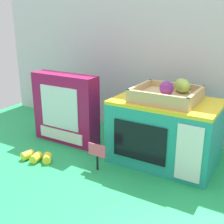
{
  "coord_description": "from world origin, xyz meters",
  "views": [
    {
      "loc": [
        0.55,
        -0.95,
        0.53
      ],
      "look_at": [
        -0.02,
        -0.01,
        0.16
      ],
      "focal_mm": 46.87,
      "sensor_mm": 36.0,
      "label": 1
    }
  ],
  "objects_px": {
    "toy_microwave": "(165,131)",
    "food_groups_crate": "(169,94)",
    "loose_toy_banana": "(37,157)",
    "cookie_set_box": "(66,109)",
    "price_sign": "(97,153)"
  },
  "relations": [
    {
      "from": "toy_microwave",
      "to": "food_groups_crate",
      "type": "distance_m",
      "value": 0.14
    },
    {
      "from": "food_groups_crate",
      "to": "loose_toy_banana",
      "type": "relative_size",
      "value": 1.71
    },
    {
      "from": "loose_toy_banana",
      "to": "food_groups_crate",
      "type": "bearing_deg",
      "value": 31.66
    },
    {
      "from": "food_groups_crate",
      "to": "loose_toy_banana",
      "type": "height_order",
      "value": "food_groups_crate"
    },
    {
      "from": "toy_microwave",
      "to": "cookie_set_box",
      "type": "xyz_separation_m",
      "value": [
        -0.43,
        -0.05,
        0.03
      ]
    },
    {
      "from": "price_sign",
      "to": "loose_toy_banana",
      "type": "distance_m",
      "value": 0.25
    },
    {
      "from": "toy_microwave",
      "to": "loose_toy_banana",
      "type": "distance_m",
      "value": 0.5
    },
    {
      "from": "price_sign",
      "to": "cookie_set_box",
      "type": "bearing_deg",
      "value": 150.82
    },
    {
      "from": "toy_microwave",
      "to": "loose_toy_banana",
      "type": "bearing_deg",
      "value": -148.51
    },
    {
      "from": "toy_microwave",
      "to": "loose_toy_banana",
      "type": "height_order",
      "value": "toy_microwave"
    },
    {
      "from": "cookie_set_box",
      "to": "toy_microwave",
      "type": "bearing_deg",
      "value": 6.56
    },
    {
      "from": "food_groups_crate",
      "to": "cookie_set_box",
      "type": "bearing_deg",
      "value": -173.01
    },
    {
      "from": "loose_toy_banana",
      "to": "price_sign",
      "type": "bearing_deg",
      "value": 14.57
    },
    {
      "from": "price_sign",
      "to": "food_groups_crate",
      "type": "bearing_deg",
      "value": 47.29
    },
    {
      "from": "price_sign",
      "to": "loose_toy_banana",
      "type": "bearing_deg",
      "value": -165.43
    }
  ]
}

